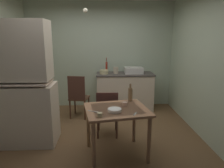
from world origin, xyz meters
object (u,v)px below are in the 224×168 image
at_px(glass_bottle, 130,94).
at_px(serving_bowl_wide, 115,110).
at_px(chair_far_side, 107,112).
at_px(sink_basin, 134,70).
at_px(mug_dark, 100,115).
at_px(dining_table, 117,116).
at_px(hutch_cabinet, 22,88).
at_px(hand_pump, 107,66).
at_px(mixing_bowl_counter, 104,72).
at_px(chair_by_counter, 78,96).

bearing_deg(glass_bottle, serving_bowl_wide, -120.76).
relative_size(chair_far_side, serving_bowl_wide, 4.39).
bearing_deg(sink_basin, glass_bottle, -100.11).
relative_size(serving_bowl_wide, mug_dark, 2.82).
relative_size(sink_basin, dining_table, 0.42).
bearing_deg(sink_basin, hutch_cabinet, -142.34).
distance_m(mug_dark, glass_bottle, 0.85).
bearing_deg(mug_dark, sink_basin, 71.51).
xyz_separation_m(hand_pump, glass_bottle, (0.36, -1.77, -0.21)).
relative_size(sink_basin, mixing_bowl_counter, 2.10).
distance_m(hutch_cabinet, dining_table, 1.65).
bearing_deg(sink_basin, chair_by_counter, -156.83).
height_order(hand_pump, mug_dark, hand_pump).
bearing_deg(sink_basin, hand_pump, 176.14).
bearing_deg(mug_dark, hutch_cabinet, 149.10).
height_order(dining_table, chair_far_side, chair_far_side).
relative_size(serving_bowl_wide, glass_bottle, 0.67).
xyz_separation_m(dining_table, mug_dark, (-0.25, -0.32, 0.14)).
bearing_deg(dining_table, hand_pump, 92.96).
bearing_deg(chair_far_side, mixing_bowl_counter, 91.83).
distance_m(dining_table, glass_bottle, 0.50).
relative_size(hutch_cabinet, chair_far_side, 2.38).
height_order(mixing_bowl_counter, glass_bottle, glass_bottle).
height_order(hand_pump, mixing_bowl_counter, hand_pump).
bearing_deg(hutch_cabinet, glass_bottle, -3.05).
relative_size(chair_far_side, mug_dark, 12.37).
bearing_deg(mixing_bowl_counter, serving_bowl_wide, -86.38).
distance_m(hand_pump, chair_by_counter, 1.06).
height_order(sink_basin, dining_table, sink_basin).
bearing_deg(chair_far_side, chair_by_counter, 124.81).
bearing_deg(sink_basin, chair_far_side, -115.10).
bearing_deg(hutch_cabinet, mug_dark, -30.90).
relative_size(hutch_cabinet, chair_by_counter, 2.10).
xyz_separation_m(sink_basin, chair_by_counter, (-1.32, -0.56, -0.48)).
bearing_deg(mixing_bowl_counter, glass_bottle, -75.76).
xyz_separation_m(hand_pump, chair_by_counter, (-0.65, -0.61, -0.57)).
relative_size(hutch_cabinet, mug_dark, 29.50).
xyz_separation_m(dining_table, glass_bottle, (0.25, 0.37, 0.23)).
height_order(sink_basin, mixing_bowl_counter, sink_basin).
distance_m(hand_pump, chair_far_side, 1.64).
bearing_deg(serving_bowl_wide, glass_bottle, 59.24).
bearing_deg(hand_pump, dining_table, -87.04).
relative_size(hand_pump, mixing_bowl_counter, 1.86).
height_order(hand_pump, dining_table, hand_pump).
bearing_deg(dining_table, mixing_bowl_counter, 94.86).
distance_m(serving_bowl_wide, glass_bottle, 0.57).
height_order(hand_pump, chair_by_counter, hand_pump).
relative_size(hutch_cabinet, dining_table, 1.99).
distance_m(chair_by_counter, serving_bowl_wide, 1.82).
bearing_deg(mixing_bowl_counter, sink_basin, 3.90).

